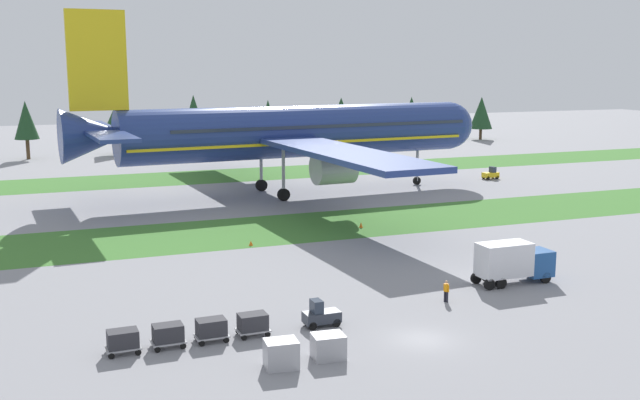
% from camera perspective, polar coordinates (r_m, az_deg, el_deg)
% --- Properties ---
extents(ground_plane, '(400.00, 400.00, 0.00)m').
position_cam_1_polar(ground_plane, '(52.42, 7.72, -10.39)').
color(ground_plane, gray).
extents(grass_strip_near, '(320.00, 15.09, 0.01)m').
position_cam_1_polar(grass_strip_near, '(84.89, -4.15, -2.26)').
color(grass_strip_near, '#3D752D').
rests_on(grass_strip_near, ground).
extents(grass_strip_far, '(320.00, 15.09, 0.01)m').
position_cam_1_polar(grass_strip_far, '(125.22, -9.77, 1.69)').
color(grass_strip_far, '#3D752D').
rests_on(grass_strip_far, ground).
extents(airliner, '(60.95, 75.38, 24.92)m').
position_cam_1_polar(airliner, '(106.31, -2.37, 5.18)').
color(airliner, navy).
rests_on(airliner, ground).
extents(baggage_tug, '(2.62, 1.34, 1.97)m').
position_cam_1_polar(baggage_tug, '(54.16, 0.05, -8.68)').
color(baggage_tug, '#2D333D').
rests_on(baggage_tug, ground).
extents(cargo_dolly_lead, '(2.22, 1.54, 1.55)m').
position_cam_1_polar(cargo_dolly_lead, '(52.56, -5.10, -9.21)').
color(cargo_dolly_lead, '#A3A3A8').
rests_on(cargo_dolly_lead, ground).
extents(cargo_dolly_second, '(2.22, 1.54, 1.55)m').
position_cam_1_polar(cargo_dolly_second, '(51.86, -8.21, -9.55)').
color(cargo_dolly_second, '#A3A3A8').
rests_on(cargo_dolly_second, ground).
extents(cargo_dolly_third, '(2.22, 1.54, 1.55)m').
position_cam_1_polar(cargo_dolly_third, '(51.31, -11.40, -9.87)').
color(cargo_dolly_third, '#A3A3A8').
rests_on(cargo_dolly_third, ground).
extents(cargo_dolly_fourth, '(2.22, 1.54, 1.55)m').
position_cam_1_polar(cargo_dolly_fourth, '(50.91, -14.66, -10.17)').
color(cargo_dolly_fourth, '#A3A3A8').
rests_on(cargo_dolly_fourth, ground).
extents(catering_truck, '(6.97, 2.33, 3.58)m').
position_cam_1_polar(catering_truck, '(66.06, 14.37, -4.47)').
color(catering_truck, '#1E4C8E').
rests_on(catering_truck, ground).
extents(pushback_tractor, '(2.68, 1.46, 1.97)m').
position_cam_1_polar(pushback_tractor, '(124.74, 12.77, 1.93)').
color(pushback_tractor, yellow).
rests_on(pushback_tractor, ground).
extents(ground_crew_marshaller, '(0.36, 0.54, 1.74)m').
position_cam_1_polar(ground_crew_marshaller, '(60.19, 9.51, -6.73)').
color(ground_crew_marshaller, black).
rests_on(ground_crew_marshaller, ground).
extents(uld_container_0, '(2.14, 1.77, 1.75)m').
position_cam_1_polar(uld_container_0, '(47.25, -2.95, -11.53)').
color(uld_container_0, '#A3A3A8').
rests_on(uld_container_0, ground).
extents(uld_container_1, '(2.12, 1.76, 1.58)m').
position_cam_1_polar(uld_container_1, '(48.60, 0.63, -10.99)').
color(uld_container_1, '#A3A3A8').
rests_on(uld_container_1, ground).
extents(taxiway_marker_0, '(0.44, 0.44, 0.51)m').
position_cam_1_polar(taxiway_marker_0, '(77.77, -5.24, -3.26)').
color(taxiway_marker_0, orange).
rests_on(taxiway_marker_0, ground).
extents(taxiway_marker_1, '(0.44, 0.44, 0.65)m').
position_cam_1_polar(taxiway_marker_1, '(85.86, 3.11, -1.89)').
color(taxiway_marker_1, orange).
rests_on(taxiway_marker_1, ground).
extents(distant_tree_line, '(162.24, 10.64, 11.97)m').
position_cam_1_polar(distant_tree_line, '(161.81, -10.86, 6.04)').
color(distant_tree_line, '#4C3823').
rests_on(distant_tree_line, ground).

